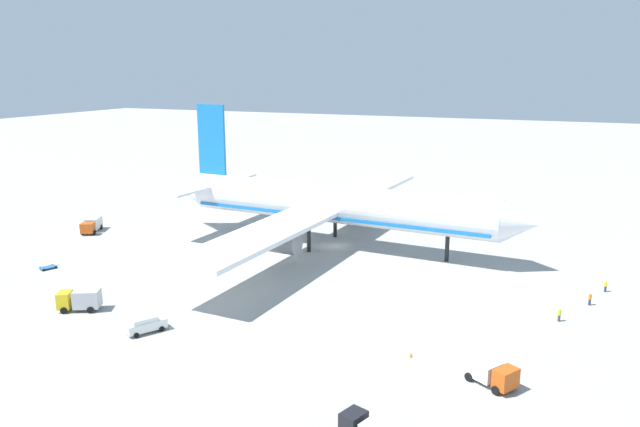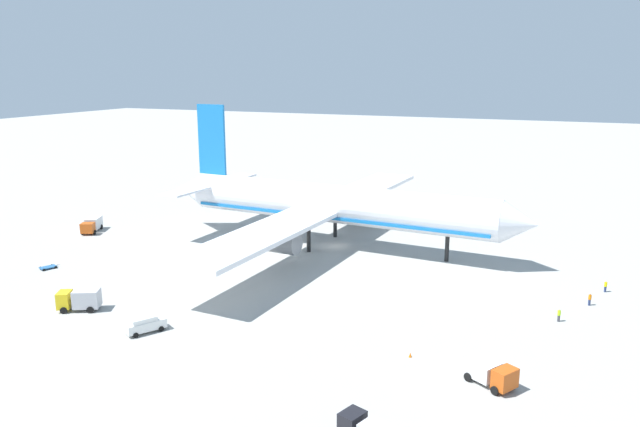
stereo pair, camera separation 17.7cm
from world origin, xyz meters
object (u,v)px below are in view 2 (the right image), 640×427
object	(u,v)px
baggage_cart_1	(48,267)
traffic_cone_0	(410,355)
airliner	(331,204)
service_truck_0	(80,299)
ground_worker_0	(590,299)
traffic_cone_1	(475,204)
service_van	(145,324)
ground_worker_2	(559,315)
ground_worker_1	(605,286)
service_truck_2	(92,224)
service_truck_4	(490,372)
baggage_cart_0	(183,191)

from	to	relation	value
baggage_cart_1	traffic_cone_0	distance (m)	61.36
airliner	service_truck_0	bearing A→B (deg)	-114.36
baggage_cart_1	ground_worker_0	world-z (taller)	ground_worker_0
baggage_cart_1	traffic_cone_1	bearing A→B (deg)	53.29
service_truck_0	service_van	size ratio (longest dim) A/B	1.13
service_van	baggage_cart_1	world-z (taller)	service_van
ground_worker_2	ground_worker_1	bearing A→B (deg)	67.70
ground_worker_2	traffic_cone_1	distance (m)	67.31
service_truck_2	service_truck_4	size ratio (longest dim) A/B	1.18
ground_worker_2	service_truck_4	bearing A→B (deg)	-106.33
service_truck_2	service_van	bearing A→B (deg)	-40.46
service_truck_2	ground_worker_0	bearing A→B (deg)	-2.36
service_truck_0	service_van	world-z (taller)	service_truck_0
ground_worker_1	ground_worker_2	bearing A→B (deg)	-112.30
airliner	service_van	size ratio (longest dim) A/B	15.23
ground_worker_0	ground_worker_1	size ratio (longest dim) A/B	1.02
traffic_cone_0	service_van	bearing A→B (deg)	-168.99
service_truck_0	traffic_cone_1	bearing A→B (deg)	66.19
service_truck_2	baggage_cart_0	size ratio (longest dim) A/B	2.09
baggage_cart_1	traffic_cone_0	bearing A→B (deg)	-6.90
service_van	ground_worker_2	world-z (taller)	service_van
service_van	traffic_cone_0	size ratio (longest dim) A/B	9.19
baggage_cart_0	traffic_cone_1	world-z (taller)	baggage_cart_0
service_van	service_truck_4	bearing A→B (deg)	4.77
traffic_cone_0	baggage_cart_1	bearing A→B (deg)	173.10
airliner	service_truck_2	bearing A→B (deg)	-168.20
baggage_cart_0	ground_worker_0	world-z (taller)	ground_worker_0
service_truck_2	ground_worker_0	distance (m)	89.25
service_truck_4	ground_worker_1	bearing A→B (deg)	71.15
service_truck_2	ground_worker_0	size ratio (longest dim) A/B	3.96
service_truck_0	ground_worker_2	size ratio (longest dim) A/B	3.38
service_truck_4	baggage_cart_0	distance (m)	109.07
baggage_cart_0	traffic_cone_1	bearing A→B (deg)	12.46
ground_worker_0	service_truck_2	bearing A→B (deg)	177.64
ground_worker_1	traffic_cone_1	size ratio (longest dim) A/B	3.07
baggage_cart_0	ground_worker_1	bearing A→B (deg)	-19.79
service_truck_4	traffic_cone_1	distance (m)	84.97
service_truck_4	service_van	distance (m)	40.18
service_van	ground_worker_1	world-z (taller)	service_van
baggage_cart_1	ground_worker_1	distance (m)	84.45
traffic_cone_0	traffic_cone_1	world-z (taller)	same
service_truck_0	ground_worker_1	distance (m)	72.45
ground_worker_1	ground_worker_2	distance (m)	14.88
service_van	baggage_cart_1	size ratio (longest dim) A/B	1.65
service_truck_2	baggage_cart_1	xyz separation A→B (m)	(10.08, -20.55, -1.17)
ground_worker_1	traffic_cone_1	distance (m)	56.76
airliner	traffic_cone_0	xyz separation A→B (m)	(24.72, -37.58, -7.18)
service_truck_4	service_van	xyz separation A→B (m)	(-40.04, -3.34, -0.28)
baggage_cart_0	ground_worker_2	world-z (taller)	ground_worker_2
ground_worker_1	service_truck_2	bearing A→B (deg)	-178.29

